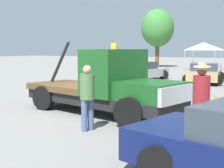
{
  "coord_description": "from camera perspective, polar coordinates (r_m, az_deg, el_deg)",
  "views": [
    {
      "loc": [
        5.77,
        -9.0,
        2.2
      ],
      "look_at": [
        0.5,
        0.0,
        1.05
      ],
      "focal_mm": 50.0,
      "sensor_mm": 36.0,
      "label": 1
    }
  ],
  "objects": [
    {
      "name": "parked_car_silver",
      "position": [
        22.75,
        5.66,
        2.34
      ],
      "size": [
        2.82,
        4.57,
        1.34
      ],
      "rotation": [
        0.0,
        0.0,
        1.43
      ],
      "color": "#B7B7BC",
      "rests_on": "ground"
    },
    {
      "name": "tree_left",
      "position": [
        40.11,
        8.33,
        10.06
      ],
      "size": [
        4.09,
        4.09,
        7.3
      ],
      "color": "brown",
      "rests_on": "ground"
    },
    {
      "name": "parked_car_tan",
      "position": [
        21.58,
        16.59,
        1.89
      ],
      "size": [
        2.87,
        4.46,
        1.34
      ],
      "rotation": [
        0.0,
        0.0,
        1.72
      ],
      "color": "tan",
      "rests_on": "ground"
    },
    {
      "name": "canopy_tent_white",
      "position": [
        35.37,
        16.39,
        6.62
      ],
      "size": [
        3.22,
        3.22,
        2.99
      ],
      "color": "#9E9EA3",
      "rests_on": "ground"
    },
    {
      "name": "person_at_hood",
      "position": [
        8.43,
        -4.54,
        -1.68
      ],
      "size": [
        0.4,
        0.4,
        1.79
      ],
      "rotation": [
        0.0,
        0.0,
        2.84
      ],
      "color": "#475B84",
      "rests_on": "ground"
    },
    {
      "name": "traffic_cone",
      "position": [
        12.3,
        18.45,
        -3.14
      ],
      "size": [
        0.4,
        0.4,
        0.55
      ],
      "color": "black",
      "rests_on": "ground"
    },
    {
      "name": "person_near_truck",
      "position": [
        7.75,
        16.0,
        -1.99
      ],
      "size": [
        0.42,
        0.42,
        1.89
      ],
      "rotation": [
        0.0,
        0.0,
        0.07
      ],
      "color": "#847051",
      "rests_on": "ground"
    },
    {
      "name": "tow_truck",
      "position": [
        10.5,
        -0.83,
        -0.59
      ],
      "size": [
        6.39,
        3.12,
        2.51
      ],
      "rotation": [
        0.0,
        0.0,
        -0.21
      ],
      "color": "black",
      "rests_on": "ground"
    },
    {
      "name": "ground_plane",
      "position": [
        10.91,
        -2.28,
        -5.34
      ],
      "size": [
        160.0,
        160.0,
        0.0
      ],
      "primitive_type": "plane",
      "color": "gray"
    }
  ]
}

